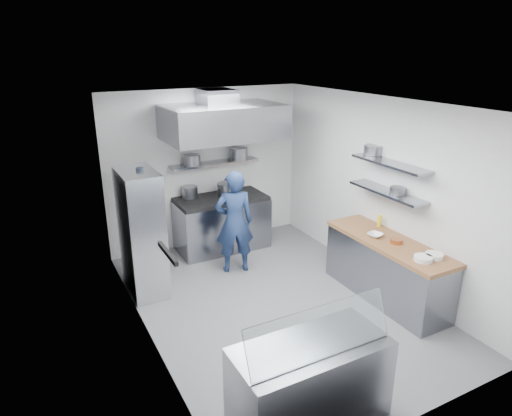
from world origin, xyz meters
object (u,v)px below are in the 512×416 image
gas_range (222,224)px  chef (234,222)px  wire_rack (142,233)px  display_case (310,383)px

gas_range → chef: bearing=-100.8°
wire_rack → display_case: (0.74, -3.23, -0.50)m
chef → wire_rack: wire_rack is taller
wire_rack → display_case: wire_rack is taller
gas_range → wire_rack: size_ratio=0.86×
gas_range → display_case: gas_range is taller
gas_range → wire_rack: bearing=-152.0°
gas_range → chef: chef is taller
gas_range → display_case: (-0.89, -4.10, -0.03)m
wire_rack → display_case: size_ratio=1.23×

